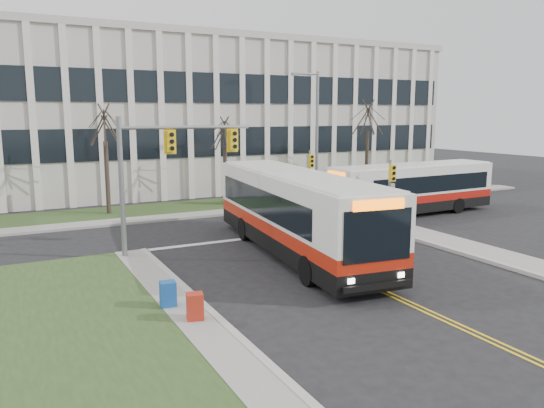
{
  "coord_description": "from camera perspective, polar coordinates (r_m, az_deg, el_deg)",
  "views": [
    {
      "loc": [
        -11.89,
        -15.83,
        6.29
      ],
      "look_at": [
        -0.35,
        6.56,
        2.0
      ],
      "focal_mm": 35.0,
      "sensor_mm": 36.0,
      "label": 1
    }
  ],
  "objects": [
    {
      "name": "tree_right",
      "position": [
        42.6,
        10.28,
        9.0
      ],
      "size": [
        1.8,
        1.8,
        8.25
      ],
      "color": "#42352B",
      "rests_on": "ground"
    },
    {
      "name": "grass_verge",
      "position": [
        12.64,
        -16.08,
        -20.28
      ],
      "size": [
        5.0,
        26.0,
        0.12
      ],
      "primitive_type": "cube",
      "color": "#2C451D",
      "rests_on": "ground"
    },
    {
      "name": "building_lawn",
      "position": [
        38.32,
        -0.74,
        0.31
      ],
      "size": [
        44.0,
        5.0,
        0.12
      ],
      "primitive_type": "cube",
      "color": "#2C451D",
      "rests_on": "ground"
    },
    {
      "name": "bus_main",
      "position": [
        23.86,
        2.57,
        -1.15
      ],
      "size": [
        4.47,
        13.87,
        3.63
      ],
      "primitive_type": null,
      "rotation": [
        0.0,
        0.0,
        -0.11
      ],
      "color": "silver",
      "rests_on": "ground"
    },
    {
      "name": "signal_pole_near",
      "position": [
        29.93,
        12.65,
        2.16
      ],
      "size": [
        0.34,
        0.39,
        3.8
      ],
      "color": "slate",
      "rests_on": "ground"
    },
    {
      "name": "newspaper_box_blue",
      "position": [
        17.74,
        -11.12,
        -9.66
      ],
      "size": [
        0.55,
        0.51,
        0.95
      ],
      "primitive_type": "cube",
      "rotation": [
        0.0,
        0.0,
        -0.13
      ],
      "color": "#154693",
      "rests_on": "ground"
    },
    {
      "name": "sidewalk_cross",
      "position": [
        35.87,
        1.26,
        -0.32
      ],
      "size": [
        44.0,
        1.6,
        0.14
      ],
      "primitive_type": "cube",
      "color": "#9E9B93",
      "rests_on": "ground"
    },
    {
      "name": "bus_cross",
      "position": [
        34.52,
        14.79,
        1.47
      ],
      "size": [
        11.82,
        2.99,
        3.13
      ],
      "primitive_type": null,
      "rotation": [
        0.0,
        0.0,
        -1.53
      ],
      "color": "silver",
      "rests_on": "ground"
    },
    {
      "name": "newspaper_box_red",
      "position": [
        16.51,
        -8.28,
        -11.06
      ],
      "size": [
        0.59,
        0.55,
        0.95
      ],
      "primitive_type": "cube",
      "rotation": [
        0.0,
        0.0,
        -0.23
      ],
      "color": "#9E2314",
      "rests_on": "ground"
    },
    {
      "name": "tree_left",
      "position": [
        34.35,
        -17.57,
        7.93
      ],
      "size": [
        1.8,
        1.8,
        7.7
      ],
      "color": "#42352B",
      "rests_on": "ground"
    },
    {
      "name": "ground",
      "position": [
        20.78,
        9.27,
        -8.09
      ],
      "size": [
        120.0,
        120.0,
        0.0
      ],
      "primitive_type": "plane",
      "color": "black",
      "rests_on": "ground"
    },
    {
      "name": "office_building",
      "position": [
        48.85,
        -7.14,
        9.25
      ],
      "size": [
        40.0,
        16.0,
        12.0
      ],
      "primitive_type": "cube",
      "color": "beige",
      "rests_on": "ground"
    },
    {
      "name": "streetlight",
      "position": [
        37.74,
        4.65,
        7.97
      ],
      "size": [
        2.15,
        0.25,
        9.2
      ],
      "color": "slate",
      "rests_on": "ground"
    },
    {
      "name": "tree_mid",
      "position": [
        36.79,
        -5.11,
        7.44
      ],
      "size": [
        1.8,
        1.8,
        6.82
      ],
      "color": "#42352B",
      "rests_on": "ground"
    },
    {
      "name": "sidewalk_west",
      "position": [
        13.42,
        -2.78,
        -17.97
      ],
      "size": [
        1.2,
        26.0,
        0.14
      ],
      "primitive_type": "cube",
      "color": "#9E9B93",
      "rests_on": "ground"
    },
    {
      "name": "mast_arm_signal",
      "position": [
        23.92,
        -12.01,
        4.58
      ],
      "size": [
        6.11,
        0.38,
        6.2
      ],
      "color": "slate",
      "rests_on": "ground"
    },
    {
      "name": "directory_sign",
      "position": [
        36.67,
        -3.89,
        1.62
      ],
      "size": [
        1.5,
        0.12,
        2.0
      ],
      "color": "slate",
      "rests_on": "ground"
    },
    {
      "name": "signal_pole_far",
      "position": [
        36.8,
        4.15,
        3.73
      ],
      "size": [
        0.34,
        0.39,
        3.8
      ],
      "color": "slate",
      "rests_on": "ground"
    }
  ]
}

